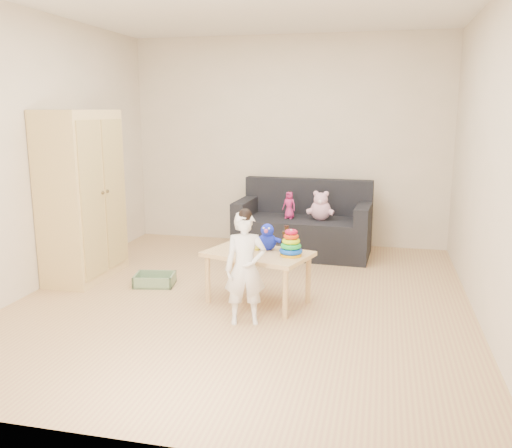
% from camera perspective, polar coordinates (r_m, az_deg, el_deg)
% --- Properties ---
extents(room, '(4.50, 4.50, 4.50)m').
position_cam_1_polar(room, '(4.73, -1.29, 7.14)').
color(room, tan).
rests_on(room, ground).
extents(wardrobe, '(0.47, 0.94, 1.70)m').
position_cam_1_polar(wardrobe, '(5.72, -17.83, 2.85)').
color(wardrobe, '#DEBB7A').
rests_on(wardrobe, ground).
extents(sofa, '(1.60, 0.86, 0.44)m').
position_cam_1_polar(sofa, '(6.48, 4.94, -1.28)').
color(sofa, black).
rests_on(sofa, ground).
extents(play_table, '(1.01, 0.80, 0.47)m').
position_cam_1_polar(play_table, '(4.84, 0.21, -5.64)').
color(play_table, '#E8C27F').
rests_on(play_table, ground).
extents(storage_bin, '(0.43, 0.35, 0.11)m').
position_cam_1_polar(storage_bin, '(5.45, -10.61, -5.77)').
color(storage_bin, gray).
rests_on(storage_bin, ground).
extents(toddler, '(0.38, 0.31, 0.89)m').
position_cam_1_polar(toddler, '(4.33, -1.13, -4.86)').
color(toddler, white).
rests_on(toddler, ground).
extents(pink_bear, '(0.29, 0.27, 0.29)m').
position_cam_1_polar(pink_bear, '(6.31, 6.83, 1.71)').
color(pink_bear, '#E7AAC7').
rests_on(pink_bear, sofa).
extents(doll, '(0.18, 0.14, 0.31)m').
position_cam_1_polar(doll, '(6.36, 3.51, 1.97)').
color(doll, '#C92570').
rests_on(doll, sofa).
extents(ring_stacker, '(0.20, 0.20, 0.23)m').
position_cam_1_polar(ring_stacker, '(4.64, 3.70, -2.26)').
color(ring_stacker, '#DF9D0B').
rests_on(ring_stacker, play_table).
extents(brown_bottle, '(0.08, 0.08, 0.23)m').
position_cam_1_polar(brown_bottle, '(4.80, 3.23, -1.71)').
color(brown_bottle, black).
rests_on(brown_bottle, play_table).
extents(blue_plush, '(0.21, 0.17, 0.24)m').
position_cam_1_polar(blue_plush, '(4.83, 1.22, -1.31)').
color(blue_plush, '#1C2FFF').
rests_on(blue_plush, play_table).
extents(wooden_figure, '(0.06, 0.05, 0.12)m').
position_cam_1_polar(wooden_figure, '(4.75, -0.63, -2.28)').
color(wooden_figure, brown).
rests_on(wooden_figure, play_table).
extents(yellow_book, '(0.22, 0.22, 0.02)m').
position_cam_1_polar(yellow_book, '(4.94, -0.59, -2.38)').
color(yellow_book, yellow).
rests_on(yellow_book, play_table).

